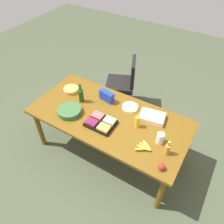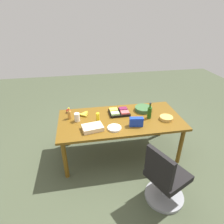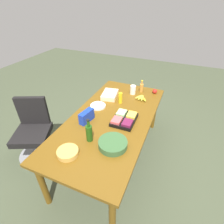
% 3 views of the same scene
% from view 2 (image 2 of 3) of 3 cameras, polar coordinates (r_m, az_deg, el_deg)
% --- Properties ---
extents(ground_plane, '(10.00, 10.00, 0.00)m').
position_cam_2_polar(ground_plane, '(3.74, 2.33, -12.10)').
color(ground_plane, '#444D36').
extents(conference_table, '(2.13, 1.03, 0.76)m').
position_cam_2_polar(conference_table, '(3.33, 2.56, -3.13)').
color(conference_table, brown).
rests_on(conference_table, ground).
extents(office_chair, '(0.64, 0.64, 0.93)m').
position_cam_2_polar(office_chair, '(2.86, 15.54, -19.31)').
color(office_chair, gray).
rests_on(office_chair, ground).
extents(salad_bowl, '(0.36, 0.36, 0.07)m').
position_cam_2_polar(salad_bowl, '(3.58, 9.42, 0.94)').
color(salad_bowl, '#375F34').
rests_on(salad_bowl, conference_table).
extents(banana_bunch, '(0.19, 0.20, 0.04)m').
position_cam_2_polar(banana_bunch, '(3.42, -8.54, -0.59)').
color(banana_bunch, yellow).
rests_on(banana_bunch, conference_table).
extents(chip_bag_blue, '(0.23, 0.11, 0.15)m').
position_cam_2_polar(chip_bag_blue, '(3.09, 7.31, -2.95)').
color(chip_bag_blue, '#1838B6').
rests_on(chip_bag_blue, conference_table).
extents(chip_bowl, '(0.28, 0.28, 0.05)m').
position_cam_2_polar(chip_bowl, '(3.39, 16.00, -1.77)').
color(chip_bowl, gold).
rests_on(chip_bowl, conference_table).
extents(apple_red, '(0.09, 0.09, 0.08)m').
position_cam_2_polar(apple_red, '(3.56, -12.98, 0.39)').
color(apple_red, red).
rests_on(apple_red, conference_table).
extents(fruit_platter, '(0.36, 0.29, 0.07)m').
position_cam_2_polar(fruit_platter, '(3.43, 2.16, -0.04)').
color(fruit_platter, black).
rests_on(fruit_platter, conference_table).
extents(sheet_cake, '(0.35, 0.27, 0.07)m').
position_cam_2_polar(sheet_cake, '(3.01, -5.86, -4.71)').
color(sheet_cake, beige).
rests_on(sheet_cake, conference_table).
extents(mustard_bottle, '(0.06, 0.06, 0.16)m').
position_cam_2_polar(mustard_bottle, '(3.17, -4.28, -1.67)').
color(mustard_bottle, yellow).
rests_on(mustard_bottle, conference_table).
extents(dressing_bottle, '(0.07, 0.07, 0.20)m').
position_cam_2_polar(dressing_bottle, '(3.34, -12.69, -0.74)').
color(dressing_bottle, '#C58737').
rests_on(dressing_bottle, conference_table).
extents(wine_bottle, '(0.08, 0.08, 0.29)m').
position_cam_2_polar(wine_bottle, '(3.32, 11.21, -0.12)').
color(wine_bottle, '#204C12').
rests_on(wine_bottle, conference_table).
extents(paper_plate_stack, '(0.25, 0.25, 0.03)m').
position_cam_2_polar(paper_plate_stack, '(3.02, 0.72, -4.83)').
color(paper_plate_stack, white).
rests_on(paper_plate_stack, conference_table).
extents(mayo_jar, '(0.10, 0.10, 0.14)m').
position_cam_2_polar(mayo_jar, '(3.25, -10.46, -1.56)').
color(mayo_jar, white).
rests_on(mayo_jar, conference_table).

